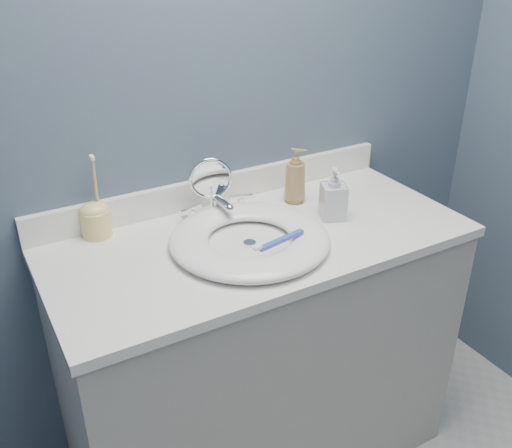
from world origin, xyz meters
TOP-DOWN VIEW (x-y plane):
  - back_wall at (0.00, 1.25)m, footprint 2.20×0.02m
  - vanity_cabinet at (0.00, 0.97)m, footprint 1.20×0.55m
  - countertop at (0.00, 0.97)m, footprint 1.22×0.57m
  - backsplash at (0.00, 1.24)m, footprint 1.22×0.02m
  - basin at (-0.05, 0.94)m, footprint 0.45×0.45m
  - drain at (-0.05, 0.94)m, footprint 0.04×0.04m
  - faucet at (-0.05, 1.14)m, footprint 0.25×0.13m
  - makeup_mirror at (-0.07, 1.15)m, footprint 0.13×0.07m
  - soap_bottle_amber at (0.21, 1.12)m, footprint 0.10×0.10m
  - soap_bottle_clear at (0.25, 0.97)m, footprint 0.09×0.09m
  - toothbrush_holder at (-0.40, 1.21)m, footprint 0.08×0.08m
  - toothbrush_lying at (-0.01, 0.86)m, footprint 0.17×0.05m

SIDE VIEW (x-z plane):
  - vanity_cabinet at x=0.00m, z-range 0.00..0.85m
  - countertop at x=0.00m, z-range 0.85..0.88m
  - drain at x=-0.05m, z-range 0.88..0.89m
  - basin at x=-0.05m, z-range 0.88..0.92m
  - faucet at x=-0.05m, z-range 0.87..0.95m
  - toothbrush_lying at x=-0.01m, z-range 0.92..0.93m
  - backsplash at x=0.00m, z-range 0.88..0.97m
  - toothbrush_holder at x=-0.40m, z-range 0.81..1.06m
  - soap_bottle_clear at x=0.25m, z-range 0.88..1.04m
  - soap_bottle_amber at x=0.21m, z-range 0.88..1.06m
  - makeup_mirror at x=-0.07m, z-range 0.89..1.08m
  - back_wall at x=0.00m, z-range 0.00..2.40m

